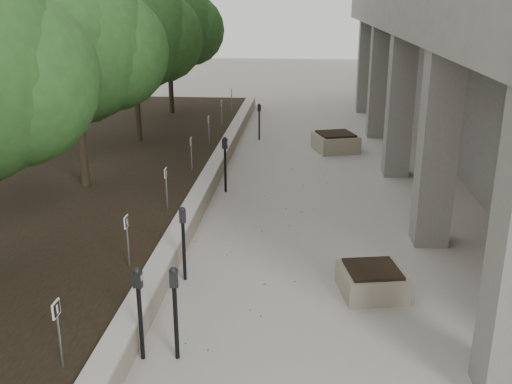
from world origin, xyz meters
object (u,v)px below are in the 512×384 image
(parking_meter_5, at_px, (259,122))
(planter_front, at_px, (372,280))
(parking_meter_1, at_px, (175,314))
(planter_back, at_px, (335,142))
(parking_meter_4, at_px, (225,165))
(crabapple_tree_5, at_px, (169,46))
(parking_meter_2, at_px, (140,314))
(crabapple_tree_3, at_px, (76,78))
(parking_meter_3, at_px, (184,244))
(crabapple_tree_4, at_px, (134,58))

(parking_meter_5, distance_m, planter_front, 11.83)
(parking_meter_1, height_order, planter_back, parking_meter_1)
(parking_meter_5, bearing_deg, parking_meter_4, -114.51)
(crabapple_tree_5, height_order, parking_meter_5, crabapple_tree_5)
(parking_meter_2, relative_size, parking_meter_4, 0.96)
(planter_back, bearing_deg, parking_meter_5, 152.98)
(crabapple_tree_3, bearing_deg, parking_meter_3, -50.94)
(parking_meter_3, bearing_deg, crabapple_tree_4, 96.35)
(parking_meter_1, distance_m, planter_back, 12.62)
(parking_meter_1, relative_size, parking_meter_4, 0.96)
(crabapple_tree_3, distance_m, parking_meter_2, 7.79)
(parking_meter_1, xyz_separation_m, parking_meter_4, (-0.31, 7.60, 0.03))
(crabapple_tree_4, relative_size, parking_meter_4, 3.60)
(crabapple_tree_4, xyz_separation_m, planter_back, (6.58, 0.69, -2.81))
(parking_meter_2, bearing_deg, planter_front, 40.21)
(crabapple_tree_3, distance_m, parking_meter_5, 8.43)
(parking_meter_4, relative_size, planter_front, 1.43)
(crabapple_tree_3, xyz_separation_m, parking_meter_4, (3.45, 0.99, -2.37))
(parking_meter_2, relative_size, planter_front, 1.37)
(crabapple_tree_5, bearing_deg, planter_back, -33.21)
(planter_front, bearing_deg, crabapple_tree_4, 125.69)
(planter_back, bearing_deg, crabapple_tree_3, -139.17)
(parking_meter_2, xyz_separation_m, parking_meter_4, (0.19, 7.65, 0.03))
(parking_meter_2, bearing_deg, parking_meter_5, 94.74)
(crabapple_tree_4, relative_size, crabapple_tree_5, 1.00)
(parking_meter_1, height_order, planter_front, parking_meter_1)
(crabapple_tree_3, bearing_deg, crabapple_tree_4, 90.00)
(parking_meter_2, height_order, parking_meter_5, parking_meter_2)
(crabapple_tree_5, xyz_separation_m, parking_meter_1, (3.75, -16.61, -2.39))
(parking_meter_2, height_order, planter_back, parking_meter_2)
(parking_meter_3, xyz_separation_m, parking_meter_4, (0.07, 5.15, 0.04))
(parking_meter_3, bearing_deg, parking_meter_2, -106.54)
(parking_meter_3, height_order, parking_meter_5, parking_meter_3)
(crabapple_tree_5, bearing_deg, parking_meter_2, -78.93)
(parking_meter_2, relative_size, parking_meter_5, 1.08)
(planter_back, bearing_deg, planter_front, -89.05)
(crabapple_tree_5, bearing_deg, parking_meter_4, -69.07)
(parking_meter_1, bearing_deg, crabapple_tree_5, 92.12)
(parking_meter_1, distance_m, planter_front, 3.75)
(planter_front, xyz_separation_m, planter_back, (-0.17, 10.09, 0.06))
(crabapple_tree_4, relative_size, parking_meter_5, 4.07)
(parking_meter_4, bearing_deg, crabapple_tree_3, -149.60)
(crabapple_tree_3, height_order, parking_meter_5, crabapple_tree_3)
(crabapple_tree_3, relative_size, parking_meter_2, 3.75)
(crabapple_tree_3, distance_m, crabapple_tree_5, 10.00)
(crabapple_tree_5, bearing_deg, parking_meter_3, -76.60)
(parking_meter_1, bearing_deg, planter_front, 25.74)
(parking_meter_3, distance_m, planter_front, 3.42)
(parking_meter_4, bearing_deg, parking_meter_2, -77.04)
(parking_meter_3, distance_m, planter_back, 10.36)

